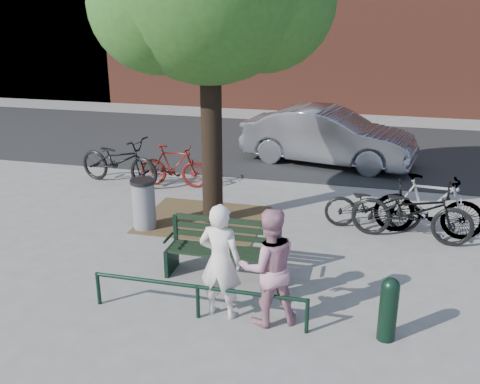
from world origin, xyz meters
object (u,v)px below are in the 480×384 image
(person_right, at_px, (269,267))
(parked_car, at_px, (328,136))
(litter_bin, at_px, (144,204))
(park_bench, at_px, (223,247))
(bollard, at_px, (389,307))
(person_left, at_px, (220,261))
(bicycle_c, at_px, (373,205))

(person_right, xyz_separation_m, parked_car, (0.08, 7.90, -0.07))
(litter_bin, distance_m, parked_car, 6.11)
(park_bench, bearing_deg, bollard, -24.85)
(person_left, distance_m, parked_car, 7.93)
(person_left, bearing_deg, bollard, -174.67)
(person_left, distance_m, bollard, 2.26)
(person_right, bearing_deg, park_bench, -75.00)
(bollard, bearing_deg, person_right, 178.69)
(person_right, bearing_deg, bollard, 153.61)
(parked_car, bearing_deg, bollard, -157.84)
(person_left, height_order, person_right, person_left)
(park_bench, relative_size, bicycle_c, 0.96)
(litter_bin, bearing_deg, bicycle_c, 13.81)
(bicycle_c, bearing_deg, bollard, -179.38)
(park_bench, height_order, person_left, person_left)
(park_bench, distance_m, bicycle_c, 3.38)
(bicycle_c, bearing_deg, litter_bin, 100.67)
(person_left, relative_size, parked_car, 0.36)
(bollard, height_order, bicycle_c, bicycle_c)
(litter_bin, distance_m, bicycle_c, 4.37)
(park_bench, xyz_separation_m, person_right, (0.95, -1.13, 0.34))
(person_left, xyz_separation_m, bicycle_c, (1.99, 3.63, -0.35))
(person_left, bearing_deg, parked_car, -89.14)
(person_left, distance_m, bicycle_c, 4.15)
(park_bench, distance_m, parked_car, 6.85)
(person_left, xyz_separation_m, bollard, (2.23, -0.04, -0.35))
(park_bench, distance_m, person_right, 1.52)
(person_left, bearing_deg, park_bench, -69.54)
(litter_bin, xyz_separation_m, parked_car, (3.00, 5.32, 0.25))
(parked_car, bearing_deg, litter_bin, 162.11)
(person_left, bearing_deg, bicycle_c, -112.49)
(person_left, xyz_separation_m, parked_car, (0.74, 7.90, -0.08))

